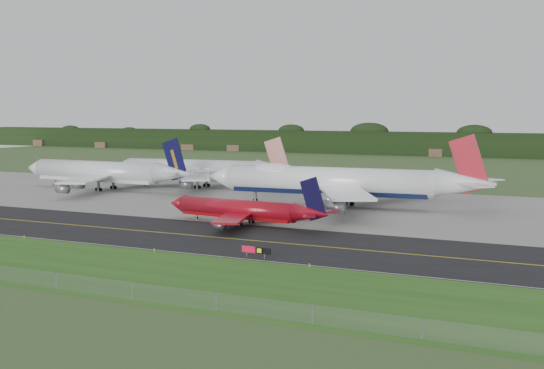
{
  "coord_description": "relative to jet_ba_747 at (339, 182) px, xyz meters",
  "views": [
    {
      "loc": [
        74.02,
        -120.77,
        22.71
      ],
      "look_at": [
        1.63,
        22.0,
        7.38
      ],
      "focal_mm": 50.0,
      "sensor_mm": 36.0,
      "label": 1
    }
  ],
  "objects": [
    {
      "name": "ground",
      "position": [
        -6.77,
        -47.28,
        -6.1
      ],
      "size": [
        600.0,
        600.0,
        0.0
      ],
      "primitive_type": "plane",
      "color": "#385126",
      "rests_on": "ground"
    },
    {
      "name": "grass_verge",
      "position": [
        -6.77,
        -82.28,
        -6.1
      ],
      "size": [
        400.0,
        30.0,
        0.01
      ],
      "primitive_type": "cube",
      "color": "#265719",
      "rests_on": "ground"
    },
    {
      "name": "taxiway",
      "position": [
        -6.77,
        -51.28,
        -6.09
      ],
      "size": [
        400.0,
        32.0,
        0.02
      ],
      "primitive_type": "cube",
      "color": "black",
      "rests_on": "ground"
    },
    {
      "name": "apron",
      "position": [
        -6.77,
        3.72,
        -6.1
      ],
      "size": [
        400.0,
        78.0,
        0.01
      ],
      "primitive_type": "cube",
      "color": "gray",
      "rests_on": "ground"
    },
    {
      "name": "taxiway_centreline",
      "position": [
        -6.77,
        -51.28,
        -6.07
      ],
      "size": [
        400.0,
        0.4,
        0.0
      ],
      "primitive_type": "cube",
      "color": "yellow",
      "rests_on": "taxiway"
    },
    {
      "name": "taxiway_edge_line",
      "position": [
        -6.77,
        -66.78,
        -6.07
      ],
      "size": [
        400.0,
        0.25,
        0.0
      ],
      "primitive_type": "cube",
      "color": "silver",
      "rests_on": "taxiway"
    },
    {
      "name": "perimeter_fence",
      "position": [
        -6.77,
        -95.28,
        -5.0
      ],
      "size": [
        320.0,
        0.1,
        320.0
      ],
      "color": "slate",
      "rests_on": "ground"
    },
    {
      "name": "horizon_treeline",
      "position": [
        -6.77,
        226.49,
        -0.63
      ],
      "size": [
        700.0,
        25.0,
        12.0
      ],
      "color": "black",
      "rests_on": "ground"
    },
    {
      "name": "jet_ba_747",
      "position": [
        0.0,
        0.0,
        0.0
      ],
      "size": [
        71.34,
        58.99,
        17.93
      ],
      "color": "white",
      "rests_on": "ground"
    },
    {
      "name": "jet_red_737",
      "position": [
        -6.44,
        -34.71,
        -3.19
      ],
      "size": [
        38.96,
        31.55,
        10.52
      ],
      "color": "maroon",
      "rests_on": "ground"
    },
    {
      "name": "jet_navy_gold",
      "position": [
        -75.51,
        5.99,
        -0.93
      ],
      "size": [
        60.9,
        53.13,
        15.74
      ],
      "color": "silver",
      "rests_on": "ground"
    },
    {
      "name": "jet_star_tail",
      "position": [
        -54.33,
        24.62,
        -0.88
      ],
      "size": [
        59.41,
        49.39,
        15.66
      ],
      "color": "silver",
      "rests_on": "ground"
    },
    {
      "name": "taxiway_sign",
      "position": [
        12.34,
        -65.28,
        -4.86
      ],
      "size": [
        5.27,
        0.66,
        1.76
      ],
      "color": "slate",
      "rests_on": "ground"
    },
    {
      "name": "edge_marker_left",
      "position": [
        -33.84,
        -67.78,
        -5.85
      ],
      "size": [
        0.16,
        0.16,
        0.5
      ],
      "primitive_type": "cylinder",
      "color": "yellow",
      "rests_on": "ground"
    },
    {
      "name": "edge_marker_center",
      "position": [
        -5.19,
        -67.78,
        -5.85
      ],
      "size": [
        0.16,
        0.16,
        0.5
      ],
      "primitive_type": "cylinder",
      "color": "yellow",
      "rests_on": "ground"
    },
    {
      "name": "edge_marker_right",
      "position": [
        22.61,
        -67.78,
        -5.85
      ],
      "size": [
        0.16,
        0.16,
        0.5
      ],
      "primitive_type": "cylinder",
      "color": "yellow",
      "rests_on": "ground"
    }
  ]
}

